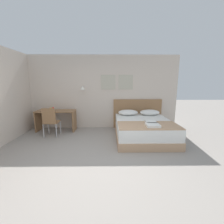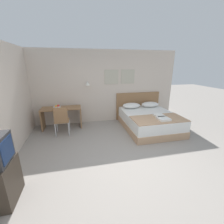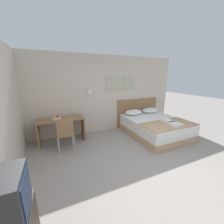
{
  "view_description": "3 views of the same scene",
  "coord_description": "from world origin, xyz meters",
  "px_view_note": "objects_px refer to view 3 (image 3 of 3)",
  "views": [
    {
      "loc": [
        0.41,
        -2.78,
        1.68
      ],
      "look_at": [
        0.47,
        1.33,
        0.87
      ],
      "focal_mm": 24.0,
      "sensor_mm": 36.0,
      "label": 1
    },
    {
      "loc": [
        -0.89,
        -2.79,
        2.13
      ],
      "look_at": [
        0.12,
        1.62,
        0.69
      ],
      "focal_mm": 24.0,
      "sensor_mm": 36.0,
      "label": 2
    },
    {
      "loc": [
        -1.67,
        -1.8,
        1.95
      ],
      "look_at": [
        -0.03,
        1.92,
        0.89
      ],
      "focal_mm": 22.0,
      "sensor_mm": 36.0,
      "label": 3
    }
  ],
  "objects_px": {
    "headboard": "(137,112)",
    "pillow_right": "(150,110)",
    "throw_blanket": "(169,124)",
    "desk_chair": "(65,132)",
    "folded_towel_near_foot": "(168,121)",
    "fruit_bowl": "(56,118)",
    "bed": "(155,127)",
    "folded_towel_mid_bed": "(175,124)",
    "desk": "(62,125)",
    "pillow_left": "(133,112)"
  },
  "relations": [
    {
      "from": "folded_towel_near_foot",
      "to": "fruit_bowl",
      "type": "bearing_deg",
      "value": 159.45
    },
    {
      "from": "desk",
      "to": "desk_chair",
      "type": "xyz_separation_m",
      "value": [
        0.05,
        -0.63,
        0.02
      ]
    },
    {
      "from": "headboard",
      "to": "folded_towel_near_foot",
      "type": "bearing_deg",
      "value": -86.08
    },
    {
      "from": "pillow_right",
      "to": "desk_chair",
      "type": "height_order",
      "value": "desk_chair"
    },
    {
      "from": "headboard",
      "to": "pillow_right",
      "type": "bearing_deg",
      "value": -38.31
    },
    {
      "from": "pillow_right",
      "to": "folded_towel_near_foot",
      "type": "xyz_separation_m",
      "value": [
        -0.28,
        -1.2,
        -0.04
      ]
    },
    {
      "from": "bed",
      "to": "pillow_left",
      "type": "height_order",
      "value": "pillow_left"
    },
    {
      "from": "headboard",
      "to": "pillow_right",
      "type": "relative_size",
      "value": 2.59
    },
    {
      "from": "pillow_right",
      "to": "pillow_left",
      "type": "bearing_deg",
      "value": 180.0
    },
    {
      "from": "pillow_left",
      "to": "throw_blanket",
      "type": "relative_size",
      "value": 0.43
    },
    {
      "from": "bed",
      "to": "folded_towel_near_foot",
      "type": "distance_m",
      "value": 0.57
    },
    {
      "from": "fruit_bowl",
      "to": "throw_blanket",
      "type": "bearing_deg",
      "value": -23.49
    },
    {
      "from": "bed",
      "to": "desk",
      "type": "distance_m",
      "value": 3.03
    },
    {
      "from": "desk",
      "to": "fruit_bowl",
      "type": "relative_size",
      "value": 5.45
    },
    {
      "from": "desk",
      "to": "fruit_bowl",
      "type": "xyz_separation_m",
      "value": [
        -0.12,
        -0.02,
        0.25
      ]
    },
    {
      "from": "folded_towel_mid_bed",
      "to": "desk_chair",
      "type": "relative_size",
      "value": 0.36
    },
    {
      "from": "folded_towel_near_foot",
      "to": "folded_towel_mid_bed",
      "type": "distance_m",
      "value": 0.29
    },
    {
      "from": "folded_towel_mid_bed",
      "to": "pillow_left",
      "type": "bearing_deg",
      "value": 107.06
    },
    {
      "from": "pillow_left",
      "to": "headboard",
      "type": "bearing_deg",
      "value": 38.31
    },
    {
      "from": "bed",
      "to": "folded_towel_mid_bed",
      "type": "height_order",
      "value": "folded_towel_mid_bed"
    },
    {
      "from": "bed",
      "to": "folded_towel_mid_bed",
      "type": "xyz_separation_m",
      "value": [
        0.07,
        -0.74,
        0.33
      ]
    },
    {
      "from": "desk",
      "to": "throw_blanket",
      "type": "bearing_deg",
      "value": -24.62
    },
    {
      "from": "bed",
      "to": "pillow_right",
      "type": "xyz_separation_m",
      "value": [
        0.38,
        0.75,
        0.38
      ]
    },
    {
      "from": "throw_blanket",
      "to": "pillow_left",
      "type": "bearing_deg",
      "value": 105.87
    },
    {
      "from": "pillow_left",
      "to": "desk_chair",
      "type": "relative_size",
      "value": 0.74
    },
    {
      "from": "pillow_right",
      "to": "throw_blanket",
      "type": "bearing_deg",
      "value": -105.87
    },
    {
      "from": "pillow_right",
      "to": "folded_towel_mid_bed",
      "type": "bearing_deg",
      "value": -101.7
    },
    {
      "from": "fruit_bowl",
      "to": "desk",
      "type": "bearing_deg",
      "value": 6.97
    },
    {
      "from": "pillow_right",
      "to": "desk",
      "type": "bearing_deg",
      "value": -179.88
    },
    {
      "from": "pillow_left",
      "to": "fruit_bowl",
      "type": "height_order",
      "value": "fruit_bowl"
    },
    {
      "from": "bed",
      "to": "folded_towel_mid_bed",
      "type": "bearing_deg",
      "value": -84.26
    },
    {
      "from": "fruit_bowl",
      "to": "bed",
      "type": "bearing_deg",
      "value": -13.47
    },
    {
      "from": "desk_chair",
      "to": "bed",
      "type": "bearing_deg",
      "value": -2.21
    },
    {
      "from": "folded_towel_mid_bed",
      "to": "fruit_bowl",
      "type": "height_order",
      "value": "fruit_bowl"
    },
    {
      "from": "pillow_left",
      "to": "pillow_right",
      "type": "bearing_deg",
      "value": 0.0
    },
    {
      "from": "folded_towel_near_foot",
      "to": "throw_blanket",
      "type": "bearing_deg",
      "value": -125.71
    },
    {
      "from": "folded_towel_near_foot",
      "to": "pillow_left",
      "type": "bearing_deg",
      "value": 112.0
    },
    {
      "from": "pillow_right",
      "to": "headboard",
      "type": "bearing_deg",
      "value": 141.69
    },
    {
      "from": "bed",
      "to": "desk_chair",
      "type": "relative_size",
      "value": 2.21
    },
    {
      "from": "bed",
      "to": "headboard",
      "type": "bearing_deg",
      "value": 90.0
    },
    {
      "from": "desk",
      "to": "headboard",
      "type": "bearing_deg",
      "value": 6.04
    },
    {
      "from": "fruit_bowl",
      "to": "folded_towel_mid_bed",
      "type": "bearing_deg",
      "value": -25.18
    },
    {
      "from": "throw_blanket",
      "to": "desk_chair",
      "type": "relative_size",
      "value": 1.73
    },
    {
      "from": "folded_towel_mid_bed",
      "to": "throw_blanket",
      "type": "bearing_deg",
      "value": 117.37
    },
    {
      "from": "headboard",
      "to": "desk",
      "type": "height_order",
      "value": "headboard"
    },
    {
      "from": "desk",
      "to": "desk_chair",
      "type": "height_order",
      "value": "desk_chair"
    },
    {
      "from": "pillow_right",
      "to": "desk_chair",
      "type": "distance_m",
      "value": 3.32
    },
    {
      "from": "bed",
      "to": "throw_blanket",
      "type": "distance_m",
      "value": 0.66
    },
    {
      "from": "bed",
      "to": "folded_towel_mid_bed",
      "type": "distance_m",
      "value": 0.81
    },
    {
      "from": "pillow_left",
      "to": "desk_chair",
      "type": "distance_m",
      "value": 2.58
    }
  ]
}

